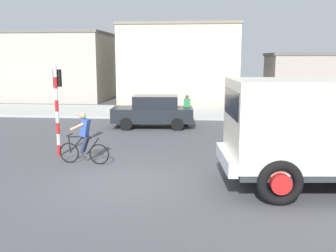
# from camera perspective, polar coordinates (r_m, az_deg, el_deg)

# --- Properties ---
(ground_plane) EXTENTS (120.00, 120.00, 0.00)m
(ground_plane) POSITION_cam_1_polar(r_m,az_deg,el_deg) (10.78, -5.96, -8.57)
(ground_plane) COLOR #4C4C51
(sidewalk_far) EXTENTS (80.00, 5.00, 0.16)m
(sidewalk_far) POSITION_cam_1_polar(r_m,az_deg,el_deg) (23.95, 0.57, 2.09)
(sidewalk_far) COLOR #ADADA8
(sidewalk_far) RESTS_ON ground
(truck_foreground) EXTENTS (5.64, 3.22, 2.90)m
(truck_foreground) POSITION_cam_1_polar(r_m,az_deg,el_deg) (10.87, 22.84, -0.09)
(truck_foreground) COLOR silver
(truck_foreground) RESTS_ON ground
(cyclist) EXTENTS (1.73, 0.51, 1.72)m
(cyclist) POSITION_cam_1_polar(r_m,az_deg,el_deg) (12.78, -12.48, -1.76)
(cyclist) COLOR black
(cyclist) RESTS_ON ground
(traffic_light_pole) EXTENTS (0.24, 0.43, 3.20)m
(traffic_light_pole) POSITION_cam_1_polar(r_m,az_deg,el_deg) (13.92, -16.24, 4.06)
(traffic_light_pole) COLOR red
(traffic_light_pole) RESTS_ON ground
(car_white_mid) EXTENTS (4.12, 2.12, 1.60)m
(car_white_mid) POSITION_cam_1_polar(r_m,az_deg,el_deg) (19.07, -2.20, 2.23)
(car_white_mid) COLOR #1E2328
(car_white_mid) RESTS_ON ground
(pedestrian_near_kerb) EXTENTS (0.34, 0.22, 1.62)m
(pedestrian_near_kerb) POSITION_cam_1_polar(r_m,az_deg,el_deg) (19.45, 2.85, 2.47)
(pedestrian_near_kerb) COLOR #2D334C
(pedestrian_near_kerb) RESTS_ON ground
(building_corner_left) EXTENTS (10.23, 7.46, 5.48)m
(building_corner_left) POSITION_cam_1_polar(r_m,az_deg,el_deg) (34.03, -17.16, 8.55)
(building_corner_left) COLOR #B2AD9E
(building_corner_left) RESTS_ON ground
(building_mid_block) EXTENTS (8.98, 7.09, 5.95)m
(building_mid_block) POSITION_cam_1_polar(r_m,az_deg,el_deg) (30.54, 1.87, 9.29)
(building_mid_block) COLOR beige
(building_mid_block) RESTS_ON ground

